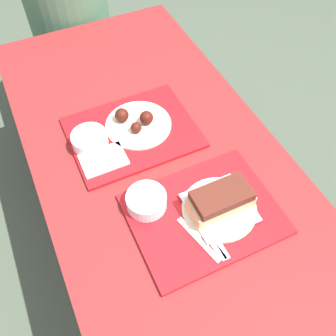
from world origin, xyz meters
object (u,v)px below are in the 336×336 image
Objects in this scene: wings_plate_far at (137,122)px; bowl_coleslaw_far at (90,139)px; tray_far at (133,132)px; tray_near at (204,214)px; person_seated_across at (67,6)px; brisket_sandwich_plate at (220,203)px; bowl_coleslaw_near at (146,200)px.

bowl_coleslaw_far is at bearing -174.94° from wings_plate_far.
tray_near is at bearing -79.90° from tray_far.
person_seated_across is (0.00, 0.92, -0.05)m from wings_plate_far.
bowl_coleslaw_far is at bearing 123.30° from brisket_sandwich_plate.
person_seated_across reaches higher than bowl_coleslaw_near.
bowl_coleslaw_near reaches higher than tray_near.
brisket_sandwich_plate is (0.05, -0.01, 0.04)m from tray_near.
tray_near is 0.18m from bowl_coleslaw_near.
bowl_coleslaw_near is (-0.14, 0.10, 0.03)m from tray_near.
person_seated_across reaches higher than brisket_sandwich_plate.
person_seated_across is at bearing 85.32° from bowl_coleslaw_near.
tray_far is (-0.07, 0.39, 0.00)m from tray_near.
brisket_sandwich_plate is 0.34× the size of person_seated_across.
person_seated_across is (0.10, 1.23, -0.06)m from bowl_coleslaw_near.
bowl_coleslaw_near reaches higher than tray_far.
wings_plate_far reaches higher than tray_far.
tray_near is 0.66× the size of person_seated_across.
wings_plate_far reaches higher than bowl_coleslaw_near.
tray_far is at bearing 106.13° from brisket_sandwich_plate.
tray_far is at bearing -142.93° from wings_plate_far.
brisket_sandwich_plate is at bearing -77.83° from wings_plate_far.
bowl_coleslaw_near is 0.52× the size of wings_plate_far.
brisket_sandwich_plate is at bearing -73.87° from tray_far.
bowl_coleslaw_far is at bearing -100.77° from person_seated_across.
brisket_sandwich_plate is 1.34m from person_seated_across.
brisket_sandwich_plate reaches higher than bowl_coleslaw_far.
tray_near is 0.41m from wings_plate_far.
tray_far is 0.15m from bowl_coleslaw_far.
brisket_sandwich_plate is 0.96× the size of wings_plate_far.
tray_far is 3.58× the size of bowl_coleslaw_near.
bowl_coleslaw_near is at bearing 150.82° from brisket_sandwich_plate.
person_seated_across is (-0.04, 1.33, -0.03)m from tray_near.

